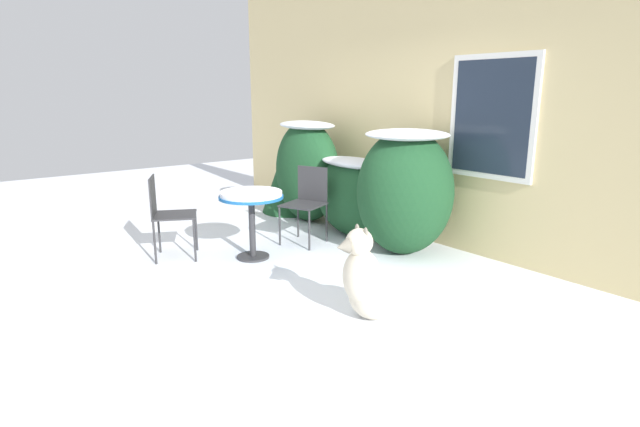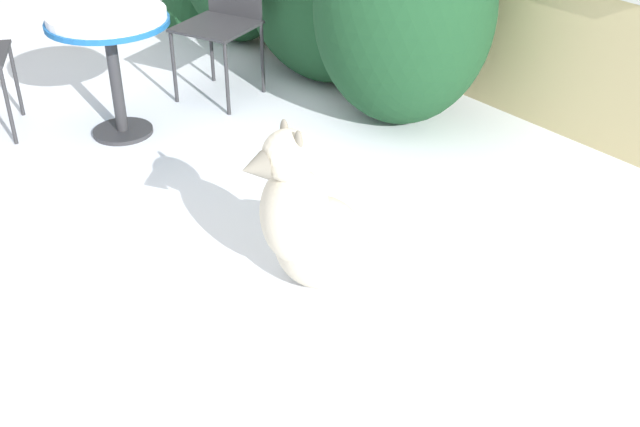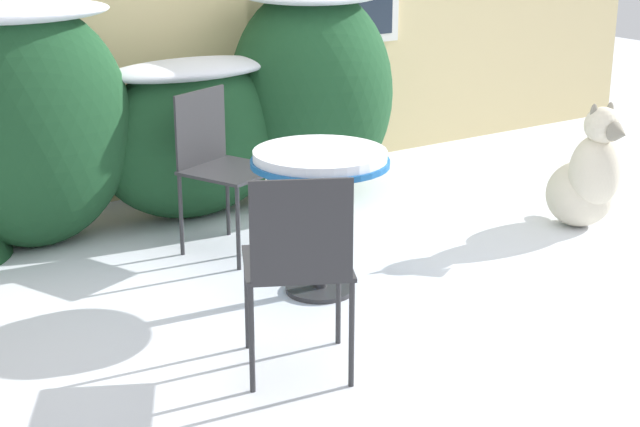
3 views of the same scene
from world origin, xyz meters
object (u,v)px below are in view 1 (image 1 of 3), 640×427
Objects in this scene: patio_table at (251,202)px; patio_chair_far_side at (167,212)px; dog at (368,283)px; patio_chair_near_table at (307,200)px.

patio_chair_far_side is (-0.59, -0.72, -0.11)m from patio_table.
patio_table is 0.82× the size of patio_chair_far_side.
dog reaches higher than patio_table.
patio_chair_far_side reaches higher than dog.
patio_table is at bearing -102.14° from patio_chair_far_side.
patio_chair_far_side is at bearing -155.84° from dog.
patio_table is at bearing -103.94° from patio_chair_near_table.
dog is at bearing -46.01° from patio_chair_near_table.
patio_chair_far_side reaches higher than patio_table.
patio_chair_far_side is at bearing -129.15° from patio_table.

